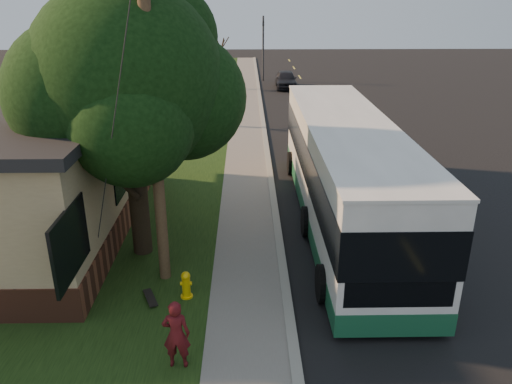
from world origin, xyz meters
The scene contains 16 objects.
ground centered at (0.00, 0.00, 0.00)m, with size 120.00×120.00×0.00m, color black.
road centered at (4.00, 10.00, 0.01)m, with size 8.00×80.00×0.01m, color black.
curb centered at (0.00, 10.00, 0.06)m, with size 0.25×80.00×0.12m, color gray.
sidewalk centered at (-1.00, 10.00, 0.04)m, with size 2.00×80.00×0.08m, color slate.
grass_verge centered at (-4.50, 10.00, 0.04)m, with size 5.00×80.00×0.07m, color black.
fire_hydrant centered at (-2.60, 0.00, 0.43)m, with size 0.32×0.32×0.74m.
utility_pole centered at (-3.31, 0.99, 4.63)m, with size 2.86×3.21×9.07m.
leafy_tree centered at (-4.17, 2.65, 5.17)m, with size 6.30×6.00×7.80m.
bare_tree_near centered at (-3.50, 18.00, 2.15)m, with size 1.38×1.21×4.31m.
bare_tree_far centered at (-3.00, 30.00, 2.00)m, with size 1.38×1.21×4.03m.
traffic_signal centered at (0.50, 34.00, 3.16)m, with size 0.18×0.22×5.50m.
transit_bus centered at (2.30, 4.67, 1.90)m, with size 3.04×13.17×3.56m.
skateboarder centered at (-2.50, -2.55, 0.86)m, with size 0.58×0.38×1.59m, color #4F0F14.
skateboard_main centered at (-3.52, -0.13, 0.13)m, with size 0.53×0.87×0.08m.
dumpster centered at (-9.50, 9.44, 0.61)m, with size 1.44×1.22×1.13m.
distant_car centered at (2.28, 30.40, 0.70)m, with size 1.66×4.13×1.41m, color black.
Camera 1 is at (-1.01, -11.05, 7.46)m, focal length 35.00 mm.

